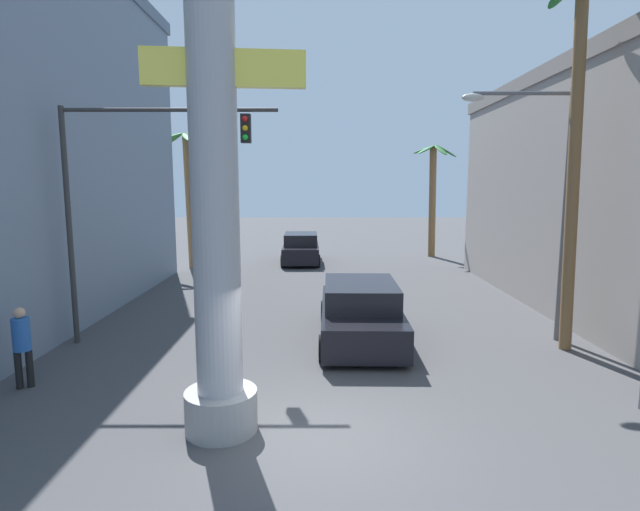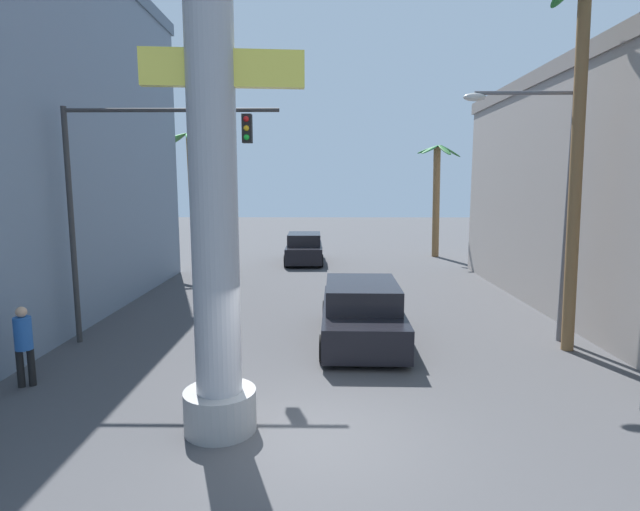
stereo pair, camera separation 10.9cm
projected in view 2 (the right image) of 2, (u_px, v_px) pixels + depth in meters
ground_plane at (322, 300)px, 18.06m from camera, size 90.86×90.86×0.00m
neon_sign_pole at (212, 123)px, 7.77m from camera, size 2.85×1.22×11.19m
street_lamp at (550, 188)px, 12.76m from camera, size 2.89×0.28×6.55m
traffic_light_mast at (133, 178)px, 12.59m from camera, size 5.44×0.32×6.06m
car_lead at (362, 312)px, 13.35m from camera, size 2.23×4.98×1.56m
car_far at (304, 249)px, 26.59m from camera, size 2.06×4.55×1.56m
palm_tree_far_right at (437, 191)px, 28.28m from camera, size 2.45×2.58×6.38m
palm_tree_far_left at (191, 182)px, 24.49m from camera, size 3.22×3.12×6.69m
palm_tree_near_right at (579, 104)px, 11.86m from camera, size 2.75×2.78×9.19m
pedestrian_curb_left at (24, 340)px, 10.17m from camera, size 0.45×0.45×1.69m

